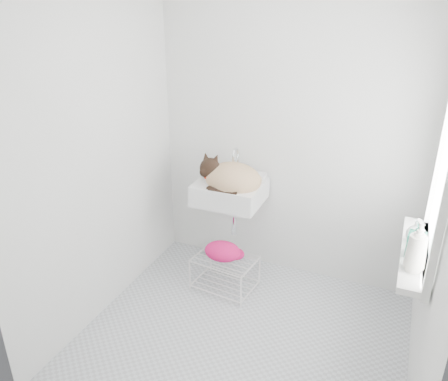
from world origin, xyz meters
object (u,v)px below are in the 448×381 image
at_px(bottle_b, 413,256).
at_px(bottle_c, 414,242).
at_px(sink, 230,182).
at_px(wire_rack, 225,272).
at_px(cat, 230,178).
at_px(bottle_a, 413,270).

relative_size(bottle_b, bottle_c, 1.43).
distance_m(sink, wire_rack, 0.74).
distance_m(sink, cat, 0.05).
distance_m(bottle_a, bottle_b, 0.16).
bearing_deg(wire_rack, bottle_a, -21.43).
bearing_deg(cat, sink, 135.49).
bearing_deg(sink, bottle_c, -17.33).
relative_size(cat, wire_rack, 1.13).
relative_size(sink, cat, 0.99).
height_order(bottle_a, bottle_c, bottle_a).
height_order(cat, bottle_a, cat).
xyz_separation_m(wire_rack, bottle_b, (1.35, -0.37, 0.70)).
bearing_deg(bottle_c, bottle_a, -90.00).
bearing_deg(bottle_a, bottle_b, 90.00).
bearing_deg(bottle_a, cat, 151.64).
relative_size(cat, bottle_b, 2.51).
relative_size(sink, bottle_c, 3.52).
bearing_deg(cat, bottle_c, -2.85).
height_order(cat, bottle_b, cat).
xyz_separation_m(sink, bottle_a, (1.41, -0.77, 0.00)).
distance_m(wire_rack, bottle_b, 1.56).
xyz_separation_m(cat, bottle_a, (1.40, -0.75, -0.04)).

